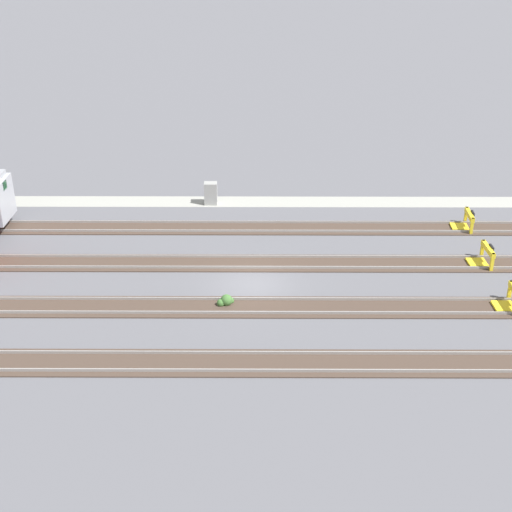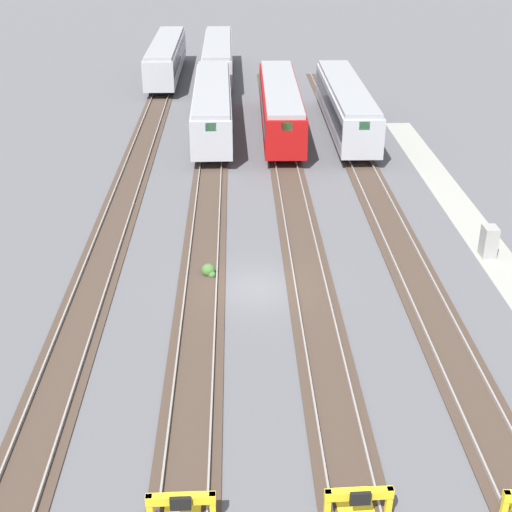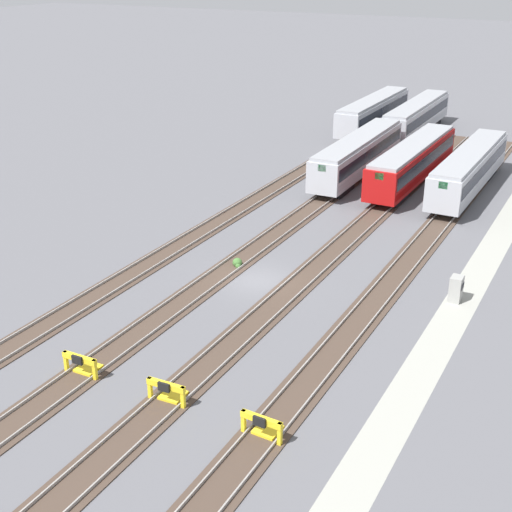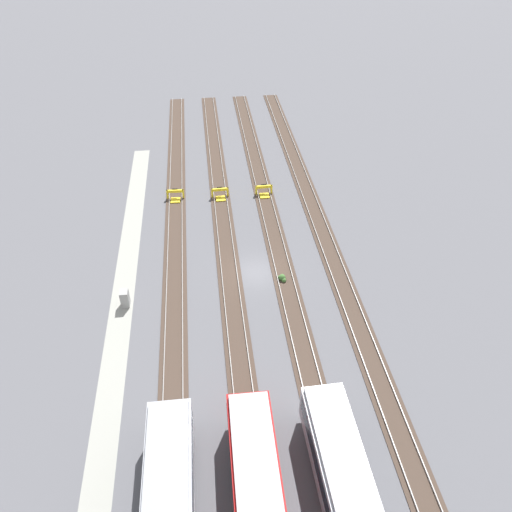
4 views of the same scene
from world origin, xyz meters
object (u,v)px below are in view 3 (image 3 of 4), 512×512
subway_car_front_row_left_inner (469,169)px  bumper_stop_nearest_track (264,426)px  subway_car_front_row_leftmost (416,117)px  weed_clump (238,263)px  subway_car_front_row_rightmost (358,155)px  bumper_stop_middle_track (84,365)px  electrical_cabinet (456,289)px  subway_car_front_row_centre (373,112)px  bumper_stop_near_inner_track (169,391)px  subway_car_front_row_right_inner (413,162)px

subway_car_front_row_left_inner → bumper_stop_nearest_track: size_ratio=8.97×
subway_car_front_row_leftmost → weed_clump: size_ratio=19.58×
subway_car_front_row_rightmost → bumper_stop_middle_track: bearing=-180.0°
subway_car_front_row_leftmost → electrical_cabinet: bearing=-160.5°
subway_car_front_row_centre → bumper_stop_middle_track: size_ratio=8.99×
subway_car_front_row_centre → bumper_stop_nearest_track: bearing=-165.1°
subway_car_front_row_leftmost → bumper_stop_near_inner_track: size_ratio=8.97×
subway_car_front_row_leftmost → weed_clump: subway_car_front_row_leftmost is taller
subway_car_front_row_rightmost → bumper_stop_middle_track: size_ratio=9.00×
subway_car_front_row_rightmost → weed_clump: 23.62m
bumper_stop_near_inner_track → electrical_cabinet: size_ratio=1.25×
subway_car_front_row_left_inner → bumper_stop_nearest_track: 38.91m
electrical_cabinet → weed_clump: size_ratio=1.74×
subway_car_front_row_centre → bumper_stop_near_inner_track: 58.33m
subway_car_front_row_leftmost → subway_car_front_row_left_inner: size_ratio=1.00×
subway_car_front_row_leftmost → bumper_stop_middle_track: size_ratio=8.99×
subway_car_front_row_rightmost → subway_car_front_row_right_inner: bearing=-90.0°
weed_clump → subway_car_front_row_left_inner: bearing=-22.8°
bumper_stop_middle_track → weed_clump: bumper_stop_middle_track is taller
subway_car_front_row_centre → subway_car_front_row_right_inner: bearing=-151.3°
subway_car_front_row_leftmost → subway_car_front_row_left_inner: bearing=-151.6°
subway_car_front_row_rightmost → weed_clump: subway_car_front_row_rightmost is taller
subway_car_front_row_right_inner → bumper_stop_near_inner_track: bearing=179.9°
bumper_stop_near_inner_track → weed_clump: (15.07, 4.80, -0.27)m
subway_car_front_row_left_inner → electrical_cabinet: bearing=-169.1°
subway_car_front_row_left_inner → subway_car_front_row_right_inner: size_ratio=1.00×
bumper_stop_middle_track → electrical_cabinet: size_ratio=1.25×
subway_car_front_row_centre → electrical_cabinet: subway_car_front_row_centre is taller
subway_car_front_row_centre → subway_car_front_row_rightmost: size_ratio=1.00×
bumper_stop_near_inner_track → bumper_stop_middle_track: 5.11m
bumper_stop_nearest_track → bumper_stop_middle_track: (0.22, 10.24, 0.00)m
subway_car_front_row_centre → subway_car_front_row_leftmost: bearing=-90.5°
electrical_cabinet → weed_clump: bearing=96.7°
subway_car_front_row_rightmost → weed_clump: size_ratio=19.61×
subway_car_front_row_right_inner → electrical_cabinet: bearing=-157.1°
bumper_stop_nearest_track → weed_clump: bumper_stop_nearest_track is taller
bumper_stop_middle_track → electrical_cabinet: 22.12m
subway_car_front_row_left_inner → bumper_stop_middle_track: (-38.66, 10.20, -1.53)m
bumper_stop_nearest_track → electrical_cabinet: 17.49m
subway_car_front_row_right_inner → bumper_stop_middle_track: (-38.66, 5.16, -1.53)m
subway_car_front_row_left_inner → weed_clump: bearing=157.2°
subway_car_front_row_right_inner → subway_car_front_row_rightmost: (0.00, 5.18, 0.00)m
subway_car_front_row_rightmost → subway_car_front_row_leftmost: bearing=-0.3°
bumper_stop_nearest_track → bumper_stop_near_inner_track: size_ratio=1.00×
bumper_stop_near_inner_track → subway_car_front_row_leftmost: bearing=5.0°
subway_car_front_row_right_inner → bumper_stop_middle_track: size_ratio=9.00×
electrical_cabinet → subway_car_front_row_left_inner: bearing=10.9°
subway_car_front_row_leftmost → subway_car_front_row_centre: size_ratio=1.00×
subway_car_front_row_right_inner → bumper_stop_near_inner_track: size_ratio=8.99×
subway_car_front_row_centre → subway_car_front_row_rightmost: (-18.79, -5.10, 0.00)m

